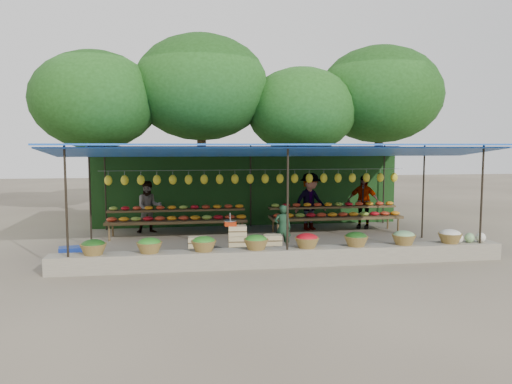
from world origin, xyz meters
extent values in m
plane|color=brown|center=(0.00, 0.00, 0.00)|extent=(60.00, 60.00, 0.00)
cube|color=#6D6657|center=(0.00, -2.75, 0.20)|extent=(10.60, 0.55, 0.40)
cylinder|color=black|center=(-4.80, -2.90, 1.40)|extent=(0.05, 0.05, 2.80)
cylinder|color=black|center=(0.00, -2.90, 1.40)|extent=(0.05, 0.05, 2.80)
cylinder|color=black|center=(4.80, -2.90, 1.40)|extent=(0.05, 0.05, 2.80)
cylinder|color=black|center=(-4.80, 0.00, 1.40)|extent=(0.05, 0.05, 2.80)
cylinder|color=black|center=(4.80, 0.00, 1.40)|extent=(0.05, 0.05, 2.80)
cylinder|color=black|center=(-4.80, 2.90, 1.40)|extent=(0.05, 0.05, 2.80)
cylinder|color=black|center=(0.00, 2.90, 1.40)|extent=(0.05, 0.05, 2.80)
cylinder|color=black|center=(4.80, 2.90, 1.40)|extent=(0.05, 0.05, 2.80)
cube|color=blue|center=(0.00, 0.00, 2.80)|extent=(10.80, 6.60, 0.04)
cube|color=blue|center=(0.00, -2.00, 2.62)|extent=(10.80, 2.19, 0.26)
cube|color=blue|center=(0.00, 2.00, 2.62)|extent=(10.80, 2.19, 0.26)
cylinder|color=#95969A|center=(0.00, 1.40, 2.02)|extent=(9.60, 0.01, 0.01)
ellipsoid|color=yellow|center=(-4.50, 1.40, 1.74)|extent=(0.23, 0.17, 0.30)
ellipsoid|color=yellow|center=(-4.03, 1.40, 1.74)|extent=(0.23, 0.17, 0.30)
ellipsoid|color=yellow|center=(-3.55, 1.40, 1.74)|extent=(0.23, 0.17, 0.30)
ellipsoid|color=yellow|center=(-3.08, 1.40, 1.74)|extent=(0.23, 0.17, 0.30)
ellipsoid|color=yellow|center=(-2.61, 1.40, 1.74)|extent=(0.23, 0.17, 0.30)
ellipsoid|color=yellow|center=(-2.13, 1.40, 1.74)|extent=(0.23, 0.17, 0.30)
ellipsoid|color=yellow|center=(-1.66, 1.40, 1.74)|extent=(0.23, 0.17, 0.30)
ellipsoid|color=yellow|center=(-1.18, 1.40, 1.74)|extent=(0.23, 0.17, 0.30)
ellipsoid|color=yellow|center=(-0.71, 1.40, 1.74)|extent=(0.23, 0.17, 0.30)
ellipsoid|color=yellow|center=(-0.24, 1.40, 1.74)|extent=(0.23, 0.17, 0.30)
ellipsoid|color=yellow|center=(0.24, 1.40, 1.74)|extent=(0.23, 0.17, 0.30)
ellipsoid|color=yellow|center=(0.71, 1.40, 1.74)|extent=(0.23, 0.17, 0.30)
ellipsoid|color=yellow|center=(1.18, 1.40, 1.74)|extent=(0.23, 0.17, 0.30)
ellipsoid|color=yellow|center=(1.66, 1.40, 1.74)|extent=(0.23, 0.17, 0.30)
ellipsoid|color=yellow|center=(2.13, 1.40, 1.74)|extent=(0.23, 0.17, 0.30)
ellipsoid|color=yellow|center=(2.61, 1.40, 1.74)|extent=(0.23, 0.17, 0.30)
ellipsoid|color=yellow|center=(3.08, 1.40, 1.74)|extent=(0.23, 0.17, 0.30)
ellipsoid|color=yellow|center=(3.55, 1.40, 1.74)|extent=(0.23, 0.17, 0.30)
ellipsoid|color=yellow|center=(4.03, 1.40, 1.74)|extent=(0.23, 0.17, 0.30)
ellipsoid|color=yellow|center=(4.50, 1.40, 1.74)|extent=(0.23, 0.17, 0.30)
ellipsoid|color=#194512|center=(-4.30, -2.75, 0.62)|extent=(0.52, 0.52, 0.23)
ellipsoid|color=#2C751F|center=(-3.10, -2.75, 0.62)|extent=(0.52, 0.52, 0.23)
ellipsoid|color=#2C751F|center=(-1.90, -2.75, 0.62)|extent=(0.52, 0.52, 0.23)
ellipsoid|color=#2C751F|center=(-0.70, -2.75, 0.62)|extent=(0.52, 0.52, 0.23)
ellipsoid|color=#A80E16|center=(0.50, -2.75, 0.62)|extent=(0.52, 0.52, 0.23)
ellipsoid|color=#194512|center=(1.70, -2.75, 0.62)|extent=(0.52, 0.52, 0.23)
ellipsoid|color=#77A768|center=(2.90, -2.75, 0.62)|extent=(0.52, 0.52, 0.23)
ellipsoid|color=beige|center=(4.10, -2.75, 0.62)|extent=(0.52, 0.52, 0.23)
cube|color=#194017|center=(0.00, 3.15, 1.25)|extent=(10.60, 0.06, 2.50)
cylinder|color=#312411|center=(-5.50, 5.80, 1.98)|extent=(0.36, 0.36, 3.97)
ellipsoid|color=#173C10|center=(-5.50, 5.80, 4.46)|extent=(4.77, 4.77, 3.69)
cylinder|color=#312411|center=(-1.50, 6.20, 2.24)|extent=(0.36, 0.36, 4.48)
ellipsoid|color=#173C10|center=(-1.50, 6.20, 5.04)|extent=(5.39, 5.39, 4.17)
cylinder|color=#312411|center=(2.50, 5.90, 1.86)|extent=(0.36, 0.36, 3.71)
ellipsoid|color=#173C10|center=(2.50, 5.90, 4.18)|extent=(4.47, 4.47, 3.45)
cylinder|color=#312411|center=(6.00, 6.30, 2.18)|extent=(0.36, 0.36, 4.35)
ellipsoid|color=#173C10|center=(6.00, 6.30, 4.90)|extent=(5.24, 5.24, 4.05)
cube|color=#49351D|center=(-2.50, 1.30, 0.50)|extent=(4.20, 0.95, 0.08)
cube|color=#49351D|center=(-2.50, 1.60, 0.78)|extent=(4.20, 0.35, 0.06)
cylinder|color=#49351D|center=(-4.45, 0.90, 0.25)|extent=(0.06, 0.06, 0.50)
cylinder|color=#49351D|center=(-0.55, 0.90, 0.25)|extent=(0.06, 0.06, 0.50)
cylinder|color=#49351D|center=(-4.45, 1.70, 0.25)|extent=(0.06, 0.06, 0.50)
cylinder|color=#49351D|center=(-0.55, 1.70, 0.25)|extent=(0.06, 0.06, 0.50)
ellipsoid|color=red|center=(-4.40, 1.15, 0.60)|extent=(0.31, 0.26, 0.13)
ellipsoid|color=#86A532|center=(-4.40, 1.60, 0.87)|extent=(0.26, 0.22, 0.12)
ellipsoid|color=orange|center=(-4.05, 1.15, 0.60)|extent=(0.31, 0.26, 0.13)
ellipsoid|color=#A80E16|center=(-4.05, 1.60, 0.87)|extent=(0.26, 0.22, 0.12)
ellipsoid|color=#86A532|center=(-3.70, 1.15, 0.60)|extent=(0.31, 0.26, 0.13)
ellipsoid|color=red|center=(-3.70, 1.60, 0.87)|extent=(0.26, 0.22, 0.12)
ellipsoid|color=#A80E16|center=(-3.35, 1.15, 0.60)|extent=(0.31, 0.26, 0.13)
ellipsoid|color=orange|center=(-3.35, 1.60, 0.87)|extent=(0.26, 0.22, 0.12)
ellipsoid|color=red|center=(-3.00, 1.15, 0.60)|extent=(0.31, 0.26, 0.13)
ellipsoid|color=red|center=(-3.00, 1.60, 0.87)|extent=(0.26, 0.22, 0.12)
ellipsoid|color=orange|center=(-2.65, 1.15, 0.60)|extent=(0.31, 0.26, 0.13)
ellipsoid|color=orange|center=(-2.65, 1.60, 0.87)|extent=(0.26, 0.22, 0.12)
ellipsoid|color=red|center=(-2.30, 1.15, 0.60)|extent=(0.31, 0.26, 0.13)
ellipsoid|color=#86A532|center=(-2.30, 1.60, 0.87)|extent=(0.26, 0.22, 0.12)
ellipsoid|color=orange|center=(-1.95, 1.15, 0.60)|extent=(0.31, 0.26, 0.13)
ellipsoid|color=#A80E16|center=(-1.95, 1.60, 0.87)|extent=(0.26, 0.22, 0.12)
ellipsoid|color=#86A532|center=(-1.60, 1.15, 0.60)|extent=(0.31, 0.26, 0.13)
ellipsoid|color=red|center=(-1.60, 1.60, 0.87)|extent=(0.26, 0.22, 0.12)
ellipsoid|color=#A80E16|center=(-1.25, 1.15, 0.60)|extent=(0.31, 0.26, 0.13)
ellipsoid|color=orange|center=(-1.25, 1.60, 0.87)|extent=(0.26, 0.22, 0.12)
ellipsoid|color=red|center=(-0.90, 1.15, 0.60)|extent=(0.31, 0.26, 0.13)
ellipsoid|color=red|center=(-0.90, 1.60, 0.87)|extent=(0.26, 0.22, 0.12)
ellipsoid|color=orange|center=(-0.55, 1.15, 0.60)|extent=(0.31, 0.26, 0.13)
ellipsoid|color=orange|center=(-0.55, 1.60, 0.87)|extent=(0.26, 0.22, 0.12)
cube|color=#49351D|center=(2.50, 1.30, 0.50)|extent=(4.20, 0.95, 0.08)
cube|color=#49351D|center=(2.50, 1.60, 0.78)|extent=(4.20, 0.35, 0.06)
cylinder|color=#49351D|center=(0.55, 0.90, 0.25)|extent=(0.06, 0.06, 0.50)
cylinder|color=#49351D|center=(4.45, 0.90, 0.25)|extent=(0.06, 0.06, 0.50)
cylinder|color=#49351D|center=(0.55, 1.70, 0.25)|extent=(0.06, 0.06, 0.50)
cylinder|color=#49351D|center=(4.45, 1.70, 0.25)|extent=(0.06, 0.06, 0.50)
ellipsoid|color=red|center=(0.60, 1.15, 0.60)|extent=(0.31, 0.26, 0.13)
ellipsoid|color=#86A532|center=(0.60, 1.60, 0.87)|extent=(0.26, 0.22, 0.12)
ellipsoid|color=orange|center=(0.95, 1.15, 0.60)|extent=(0.31, 0.26, 0.13)
ellipsoid|color=#A80E16|center=(0.95, 1.60, 0.87)|extent=(0.26, 0.22, 0.12)
ellipsoid|color=#86A532|center=(1.30, 1.15, 0.60)|extent=(0.31, 0.26, 0.13)
ellipsoid|color=red|center=(1.30, 1.60, 0.87)|extent=(0.26, 0.22, 0.12)
ellipsoid|color=#A80E16|center=(1.65, 1.15, 0.60)|extent=(0.31, 0.26, 0.13)
ellipsoid|color=orange|center=(1.65, 1.60, 0.87)|extent=(0.26, 0.22, 0.12)
ellipsoid|color=red|center=(2.00, 1.15, 0.60)|extent=(0.31, 0.26, 0.13)
ellipsoid|color=red|center=(2.00, 1.60, 0.87)|extent=(0.26, 0.22, 0.12)
ellipsoid|color=orange|center=(2.35, 1.15, 0.60)|extent=(0.31, 0.26, 0.13)
ellipsoid|color=orange|center=(2.35, 1.60, 0.87)|extent=(0.26, 0.22, 0.12)
ellipsoid|color=red|center=(2.70, 1.15, 0.60)|extent=(0.31, 0.26, 0.13)
ellipsoid|color=#86A532|center=(2.70, 1.60, 0.87)|extent=(0.26, 0.22, 0.12)
ellipsoid|color=orange|center=(3.05, 1.15, 0.60)|extent=(0.31, 0.26, 0.13)
ellipsoid|color=#A80E16|center=(3.05, 1.60, 0.87)|extent=(0.26, 0.22, 0.12)
ellipsoid|color=#86A532|center=(3.40, 1.15, 0.60)|extent=(0.31, 0.26, 0.13)
ellipsoid|color=red|center=(3.40, 1.60, 0.87)|extent=(0.26, 0.22, 0.12)
ellipsoid|color=#A80E16|center=(3.75, 1.15, 0.60)|extent=(0.31, 0.26, 0.13)
ellipsoid|color=orange|center=(3.75, 1.60, 0.87)|extent=(0.26, 0.22, 0.12)
ellipsoid|color=red|center=(4.10, 1.15, 0.60)|extent=(0.31, 0.26, 0.13)
ellipsoid|color=red|center=(4.10, 1.60, 0.87)|extent=(0.26, 0.22, 0.12)
ellipsoid|color=orange|center=(4.45, 1.15, 0.60)|extent=(0.31, 0.26, 0.13)
ellipsoid|color=orange|center=(4.45, 1.60, 0.87)|extent=(0.26, 0.22, 0.12)
cube|color=tan|center=(-1.99, -1.59, 0.12)|extent=(0.47, 0.37, 0.25)
cube|color=tan|center=(-1.99, -1.59, 0.39)|extent=(0.47, 0.37, 0.25)
cube|color=tan|center=(-0.99, -1.59, 0.12)|extent=(0.47, 0.37, 0.25)
cube|color=tan|center=(-0.99, -1.59, 0.39)|extent=(0.47, 0.37, 0.25)
cube|color=tan|center=(-0.99, -1.59, 0.65)|extent=(0.47, 0.37, 0.25)
cube|color=tan|center=(-0.09, -1.59, 0.12)|extent=(0.47, 0.37, 0.25)
cube|color=tan|center=(-0.09, -1.59, 0.39)|extent=(0.47, 0.37, 0.25)
cube|color=#B22E0E|center=(-1.18, -1.59, 0.83)|extent=(0.29, 0.25, 0.12)
cylinder|color=#95969A|center=(-1.18, -1.59, 0.90)|extent=(0.31, 0.31, 0.03)
cylinder|color=#95969A|center=(-1.18, -1.59, 0.99)|extent=(0.03, 0.03, 0.21)
imported|color=#1A3B23|center=(0.27, -1.11, 0.61)|extent=(0.48, 0.34, 1.22)
imported|color=slate|center=(-3.37, 2.13, 0.83)|extent=(0.88, 0.73, 1.66)
imported|color=slate|center=(1.84, 1.93, 0.94)|extent=(1.38, 1.07, 1.88)
imported|color=slate|center=(3.68, 1.96, 0.89)|extent=(1.11, 0.91, 1.78)
cube|color=navy|center=(-4.71, -2.15, 0.15)|extent=(0.57, 0.45, 0.31)
cube|color=navy|center=(-5.02, -1.51, 0.17)|extent=(0.63, 0.51, 0.34)
camera|label=1|loc=(-2.45, -13.88, 2.79)|focal=35.00mm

